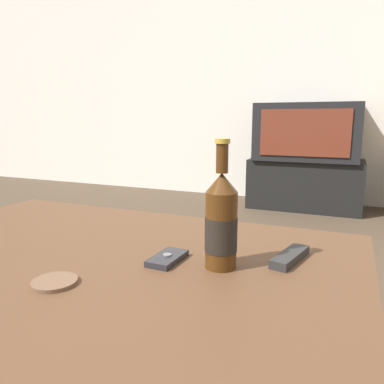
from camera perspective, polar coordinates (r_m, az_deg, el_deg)
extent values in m
cube|color=silver|center=(3.80, 15.17, 18.51)|extent=(8.00, 0.05, 2.60)
cube|color=brown|center=(0.95, -14.70, -10.28)|extent=(1.25, 0.84, 0.04)
cylinder|color=#492F1E|center=(1.64, -22.47, -10.22)|extent=(0.07, 0.07, 0.42)
cylinder|color=#492F1E|center=(1.20, 21.71, -18.24)|extent=(0.07, 0.07, 0.42)
cube|color=black|center=(3.48, 16.82, 1.21)|extent=(0.96, 0.47, 0.43)
cube|color=black|center=(3.43, 17.25, 8.76)|extent=(0.86, 0.54, 0.48)
cube|color=maroon|center=(3.16, 16.72, 8.63)|extent=(0.70, 0.01, 0.38)
cylinder|color=#47280F|center=(0.82, 4.45, -5.84)|extent=(0.07, 0.07, 0.17)
cylinder|color=black|center=(0.82, 4.44, -6.40)|extent=(0.07, 0.07, 0.08)
cone|color=#47280F|center=(0.79, 4.56, 1.44)|extent=(0.07, 0.07, 0.04)
cylinder|color=#47280F|center=(0.79, 4.62, 5.15)|extent=(0.03, 0.03, 0.06)
cylinder|color=#B79333|center=(0.78, 4.66, 7.76)|extent=(0.03, 0.03, 0.01)
cube|color=#232328|center=(0.87, -3.78, -10.05)|extent=(0.06, 0.11, 0.01)
cylinder|color=slate|center=(0.87, -3.79, -9.53)|extent=(0.02, 0.02, 0.00)
cube|color=#282828|center=(0.90, 14.71, -9.53)|extent=(0.07, 0.15, 0.02)
cylinder|color=brown|center=(0.81, -20.20, -12.77)|extent=(0.09, 0.09, 0.01)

